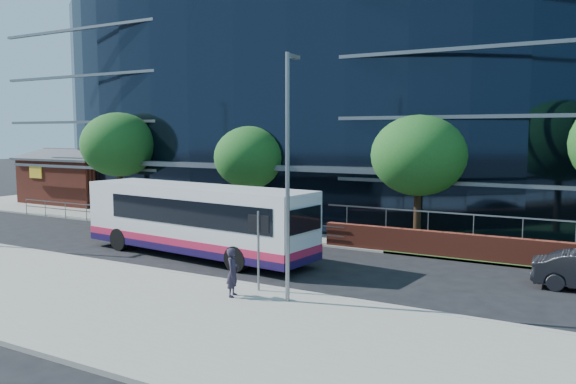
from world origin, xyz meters
The scene contains 16 objects.
ground centered at (0.00, 0.00, 0.00)m, with size 200.00×200.00×0.00m, color black.
pavement_near centered at (0.00, -5.00, 0.07)m, with size 80.00×8.00×0.15m, color gray.
kerb centered at (0.00, -1.00, 0.08)m, with size 80.00×0.25×0.16m, color gray.
yellow_line_outer centered at (0.00, -0.80, 0.01)m, with size 80.00×0.08×0.01m, color gold.
yellow_line_inner centered at (0.00, -0.65, 0.01)m, with size 80.00×0.08×0.01m, color gold.
far_forecourt centered at (-6.00, 11.00, 0.05)m, with size 50.00×8.00×0.10m, color gray.
glass_office centered at (-4.00, 20.85, 8.00)m, with size 44.00×23.10×16.00m.
brick_pavilion centered at (-22.00, 13.50, 1.94)m, with size 8.60×6.66×4.40m.
guard_railings centered at (-8.00, 7.00, 0.82)m, with size 24.00×0.05×1.10m.
street_sign centered at (4.50, -1.59, 2.15)m, with size 0.85×0.09×2.80m.
tree_far_a centered at (-13.00, 9.00, 4.86)m, with size 4.95×4.95×6.98m.
tree_far_b centered at (-3.00, 9.50, 4.21)m, with size 4.29×4.29×6.05m.
tree_far_c centered at (7.00, 9.00, 4.54)m, with size 4.62×4.62×6.51m.
streetlight_east centered at (6.00, -2.17, 4.44)m, with size 0.15×0.77×8.00m.
city_bus centered at (-1.20, 2.22, 1.72)m, with size 12.19×3.98×3.24m.
pedestrian centered at (4.13, -2.63, 0.98)m, with size 0.60×0.39×1.65m, color #261F2E.
Camera 1 is at (14.76, -17.80, 5.62)m, focal length 35.00 mm.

